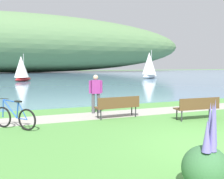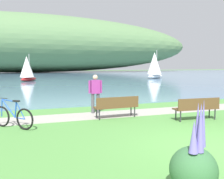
{
  "view_description": "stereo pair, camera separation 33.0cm",
  "coord_description": "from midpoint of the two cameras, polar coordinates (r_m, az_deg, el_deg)",
  "views": [
    {
      "loc": [
        -4.82,
        -4.82,
        2.12
      ],
      "look_at": [
        -0.77,
        5.84,
        1.0
      ],
      "focal_mm": 39.56,
      "sensor_mm": 36.0,
      "label": 1
    },
    {
      "loc": [
        -4.51,
        -4.93,
        2.12
      ],
      "look_at": [
        -0.77,
        5.84,
        1.0
      ],
      "focal_mm": 39.56,
      "sensor_mm": 36.0,
      "label": 2
    }
  ],
  "objects": [
    {
      "name": "shoreline_path",
      "position": [
        11.13,
        6.02,
        -5.37
      ],
      "size": [
        60.0,
        1.5,
        0.01
      ],
      "primitive_type": "cube",
      "color": "#A39E93",
      "rests_on": "ground"
    },
    {
      "name": "echium_bush_beside_closest",
      "position": [
        4.51,
        20.49,
        -16.1
      ],
      "size": [
        0.79,
        0.79,
        1.56
      ],
      "color": "#386B3D",
      "rests_on": "ground"
    },
    {
      "name": "park_bench_further_along",
      "position": [
        10.11,
        19.94,
        -3.82
      ],
      "size": [
        1.82,
        0.57,
        0.88
      ],
      "color": "brown",
      "rests_on": "ground"
    },
    {
      "name": "distant_hillside",
      "position": [
        77.47,
        -18.6,
        10.03
      ],
      "size": [
        104.78,
        28.0,
        16.94
      ],
      "primitive_type": "ellipsoid",
      "color": "#567A4C",
      "rests_on": "bay_water"
    },
    {
      "name": "ground_plane",
      "position": [
        7.07,
        23.95,
        -12.31
      ],
      "size": [
        200.0,
        200.0,
        0.0
      ],
      "primitive_type": "plane",
      "color": "#518E42"
    },
    {
      "name": "bay_water",
      "position": [
        52.47,
        -14.05,
        3.13
      ],
      "size": [
        180.0,
        80.0,
        0.04
      ],
      "primitive_type": "cube",
      "color": "#5B7F9E",
      "rests_on": "ground"
    },
    {
      "name": "sailboat_nearest_to_shore",
      "position": [
        39.83,
        10.04,
        5.58
      ],
      "size": [
        3.89,
        3.14,
        4.52
      ],
      "color": "white",
      "rests_on": "bay_water"
    },
    {
      "name": "park_bench_near_camera",
      "position": [
        9.9,
        2.04,
        -3.69
      ],
      "size": [
        1.82,
        0.56,
        0.88
      ],
      "color": "brown",
      "rests_on": "ground"
    },
    {
      "name": "person_at_shoreline",
      "position": [
        10.88,
        -3.0,
        -0.43
      ],
      "size": [
        0.61,
        0.24,
        1.71
      ],
      "color": "#4C4C51",
      "rests_on": "ground"
    },
    {
      "name": "sailboat_mid_bay",
      "position": [
        34.24,
        -18.79,
        4.65
      ],
      "size": [
        2.72,
        2.99,
        3.6
      ],
      "color": "#B22323",
      "rests_on": "bay_water"
    },
    {
      "name": "bicycle_leaning_near_bench",
      "position": [
        8.93,
        -20.97,
        -5.88
      ],
      "size": [
        1.32,
        1.27,
        1.01
      ],
      "color": "black",
      "rests_on": "ground"
    }
  ]
}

